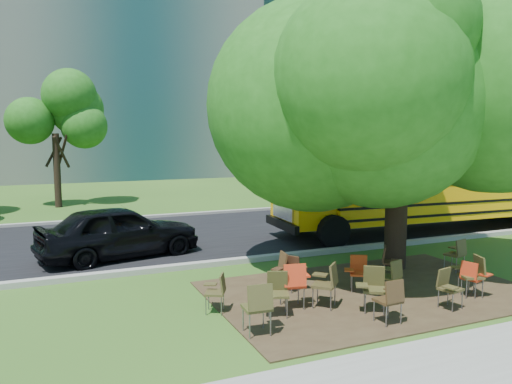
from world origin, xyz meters
name	(u,v)px	position (x,y,z in m)	size (l,w,h in m)	color
ground	(321,292)	(0.00, 0.00, 0.00)	(160.00, 160.00, 0.00)	#264B17
dirt_patch	(371,292)	(1.00, -0.50, 0.01)	(7.00, 4.50, 0.03)	#382819
asphalt_road	(219,233)	(0.00, 7.00, 0.02)	(80.00, 8.00, 0.04)	black
kerb_near	(266,258)	(0.00, 3.00, 0.07)	(80.00, 0.25, 0.14)	gray
kerb_far	(188,214)	(0.00, 11.10, 0.07)	(80.00, 0.25, 0.14)	gray
building_main	(5,38)	(-8.00, 36.00, 11.00)	(38.00, 16.00, 22.00)	slate
building_right	(337,49)	(24.00, 38.00, 12.50)	(30.00, 16.00, 25.00)	slate
bg_tree_2	(55,118)	(-5.00, 16.00, 4.21)	(4.80, 4.80, 6.62)	black
bg_tree_3	(319,104)	(8.00, 14.00, 5.03)	(5.60, 5.60, 7.84)	black
bg_tree_4	(449,119)	(16.00, 13.00, 4.34)	(5.00, 5.00, 6.85)	black
main_tree	(401,68)	(2.74, 0.91, 5.10)	(7.20, 7.20, 8.71)	black
school_bus	(456,181)	(8.30, 4.51, 1.78)	(12.74, 3.43, 3.08)	#F8AC07
chair_0	(259,303)	(-2.23, -1.72, 0.59)	(0.66, 0.56, 0.96)	#47421F
chair_1	(294,280)	(-1.07, -0.78, 0.60)	(0.71, 0.57, 0.97)	red
chair_2	(327,280)	(-0.42, -0.97, 0.57)	(0.63, 0.80, 0.93)	#42381C
chair_3	(373,284)	(0.29, -1.50, 0.56)	(0.76, 0.60, 0.90)	#433E1D
chair_4	(391,296)	(0.18, -2.19, 0.54)	(0.57, 0.54, 0.87)	#3D2A16
chair_5	(448,285)	(1.76, -1.96, 0.50)	(0.55, 0.57, 0.82)	#443C1D
chair_6	(473,271)	(2.81, -1.58, 0.56)	(0.56, 0.71, 0.91)	#413D1C
chair_7	(473,275)	(2.76, -1.63, 0.49)	(0.58, 0.54, 0.80)	#B72F13
chair_8	(217,289)	(-2.53, -0.33, 0.48)	(0.51, 0.64, 0.78)	#453E1E
chair_9	(289,270)	(-0.63, 0.32, 0.49)	(0.66, 0.52, 0.79)	#3C2415
chair_10	(288,267)	(-0.59, 0.42, 0.53)	(0.50, 0.60, 0.86)	#482F19
chair_11	(392,274)	(1.23, -0.90, 0.51)	(0.56, 0.62, 0.82)	#48441F
chair_12	(389,259)	(1.97, 0.16, 0.50)	(0.55, 0.69, 0.81)	#412917
chair_13	(457,252)	(3.97, 0.02, 0.53)	(0.58, 0.61, 0.86)	#483F1F
chair_14	(276,289)	(-1.55, -0.96, 0.53)	(0.69, 0.54, 0.86)	#443F1D
chair_15	(358,269)	(0.77, -0.29, 0.50)	(0.68, 0.53, 0.81)	#A63811
black_car	(119,232)	(-3.68, 4.84, 0.76)	(1.79, 4.45, 1.52)	black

